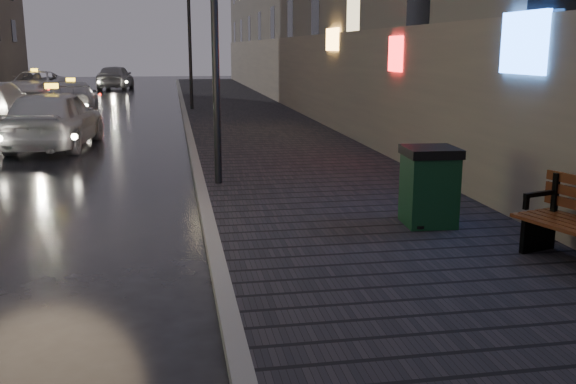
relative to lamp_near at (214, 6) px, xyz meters
The scene contains 10 objects.
ground 7.18m from the lamp_near, 107.14° to the right, with size 120.00×120.00×0.00m, color black.
sidewalk 15.52m from the lamp_near, 82.22° to the left, with size 4.60×58.00×0.15m, color black.
curb 15.39m from the lamp_near, 91.34° to the left, with size 0.20×58.00×0.15m, color slate.
lamp_near is the anchor object (origin of this frame).
lamp_far 16.00m from the lamp_near, 90.00° to the left, with size 0.36×0.36×5.28m.
trash_bin 5.35m from the lamp_near, 51.40° to the right, with size 0.81×0.81×1.16m.
taxi_near 7.98m from the lamp_near, 122.83° to the left, with size 1.94×4.83×1.65m, color silver.
taxi_mid 16.23m from the lamp_near, 107.74° to the left, with size 1.98×4.87×1.41m, color #BBBCC2.
taxi_far 26.48m from the lamp_near, 108.08° to the left, with size 2.52×5.46×1.52m, color white.
car_far 33.58m from the lamp_near, 97.86° to the left, with size 1.94×4.83×1.65m, color gray.
Camera 1 is at (1.02, -6.32, 2.72)m, focal length 40.00 mm.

